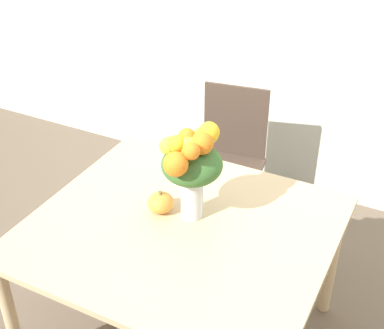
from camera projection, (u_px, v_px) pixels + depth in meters
dining_table at (181, 240)px, 2.40m from camera, size 1.30×1.16×0.73m
flower_vase at (192, 164)px, 2.26m from camera, size 0.27×0.34×0.46m
pumpkin at (161, 203)px, 2.42m from camera, size 0.12×0.12×0.11m
dining_chair_near_window at (229, 160)px, 3.30m from camera, size 0.48×0.48×0.92m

